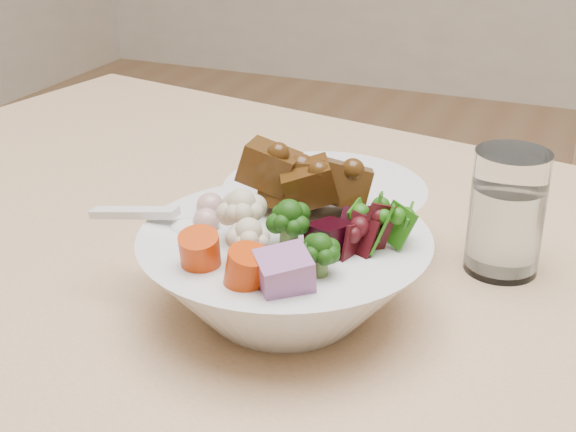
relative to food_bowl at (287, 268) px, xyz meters
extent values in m
cylinder|color=tan|center=(-0.45, 0.43, -0.42)|extent=(0.06, 0.06, 0.70)
cylinder|color=tan|center=(0.19, 0.65, -0.55)|extent=(0.03, 0.03, 0.44)
sphere|color=black|center=(0.01, -0.02, 0.04)|extent=(0.03, 0.03, 0.03)
sphere|color=beige|center=(-0.03, -0.02, 0.04)|extent=(0.04, 0.04, 0.04)
cube|color=black|center=(0.05, 0.01, 0.03)|extent=(0.04, 0.04, 0.03)
cube|color=#8D558C|center=(0.03, -0.07, 0.04)|extent=(0.04, 0.05, 0.04)
cylinder|color=red|center=(-0.04, -0.06, 0.04)|extent=(0.03, 0.03, 0.03)
sphere|color=tan|center=(-0.06, -0.01, 0.03)|extent=(0.02, 0.02, 0.02)
ellipsoid|color=silver|center=(-0.07, -0.01, 0.02)|extent=(0.04, 0.03, 0.01)
cube|color=silver|center=(-0.12, -0.02, 0.03)|extent=(0.07, 0.02, 0.02)
cylinder|color=white|center=(0.14, 0.13, 0.01)|extent=(0.06, 0.06, 0.10)
cylinder|color=white|center=(0.14, 0.13, 0.00)|extent=(0.05, 0.05, 0.07)
camera|label=1|loc=(0.20, -0.48, 0.28)|focal=50.00mm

